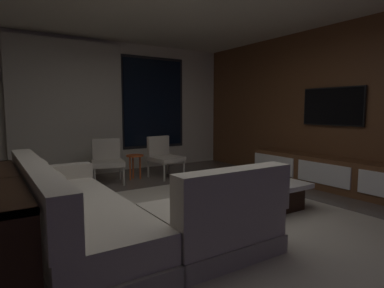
% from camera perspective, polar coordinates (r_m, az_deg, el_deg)
% --- Properties ---
extents(floor, '(9.20, 9.20, 0.00)m').
position_cam_1_polar(floor, '(3.77, -0.08, -14.01)').
color(floor, '#564C44').
extents(back_wall_with_window, '(6.60, 0.30, 2.70)m').
position_cam_1_polar(back_wall_with_window, '(6.85, -17.34, 6.23)').
color(back_wall_with_window, beige).
rests_on(back_wall_with_window, floor).
extents(media_wall, '(0.12, 7.80, 2.70)m').
position_cam_1_polar(media_wall, '(5.80, 26.33, 6.01)').
color(media_wall, brown).
rests_on(media_wall, floor).
extents(area_rug, '(3.20, 3.80, 0.01)m').
position_cam_1_polar(area_rug, '(3.88, 5.20, -13.33)').
color(area_rug, '#ADA391').
rests_on(area_rug, floor).
extents(sectional_couch, '(1.98, 2.50, 0.82)m').
position_cam_1_polar(sectional_couch, '(3.20, -14.30, -12.45)').
color(sectional_couch, '#A49C8C').
rests_on(sectional_couch, floor).
extents(coffee_table, '(1.16, 1.16, 0.36)m').
position_cam_1_polar(coffee_table, '(4.40, 10.15, -8.60)').
color(coffee_table, black).
rests_on(coffee_table, floor).
extents(book_stack_on_coffee_table, '(0.29, 0.22, 0.07)m').
position_cam_1_polar(book_stack_on_coffee_table, '(4.27, 10.20, -6.18)').
color(book_stack_on_coffee_table, '#785A66').
rests_on(book_stack_on_coffee_table, coffee_table).
extents(accent_chair_near_window, '(0.63, 0.64, 0.78)m').
position_cam_1_polar(accent_chair_near_window, '(6.23, -5.14, -1.86)').
color(accent_chair_near_window, '#B2ADA0').
rests_on(accent_chair_near_window, floor).
extents(accent_chair_by_curtain, '(0.65, 0.67, 0.78)m').
position_cam_1_polar(accent_chair_by_curtain, '(5.91, -14.82, -2.48)').
color(accent_chair_by_curtain, '#B2ADA0').
rests_on(accent_chair_by_curtain, floor).
extents(side_stool, '(0.32, 0.32, 0.46)m').
position_cam_1_polar(side_stool, '(6.07, -10.13, -2.72)').
color(side_stool, '#BF4C1E').
rests_on(side_stool, floor).
extents(media_console, '(0.46, 3.10, 0.52)m').
position_cam_1_polar(media_console, '(5.68, 23.86, -5.00)').
color(media_console, brown).
rests_on(media_console, floor).
extents(mounted_tv, '(0.05, 1.09, 0.63)m').
position_cam_1_polar(mounted_tv, '(5.85, 23.66, 6.12)').
color(mounted_tv, black).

